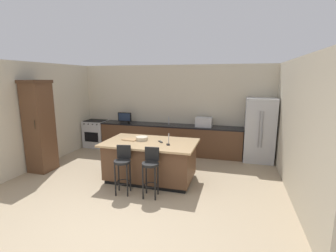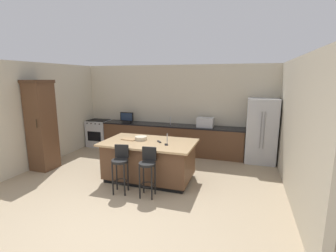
# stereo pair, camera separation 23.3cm
# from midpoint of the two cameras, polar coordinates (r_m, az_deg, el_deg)

# --- Properties ---
(ground_plane) EXTENTS (18.31, 18.31, 0.00)m
(ground_plane) POSITION_cam_midpoint_polar(r_m,az_deg,el_deg) (4.37, -14.87, -21.88)
(ground_plane) COLOR tan
(wall_back) EXTENTS (6.67, 0.12, 2.75)m
(wall_back) POSITION_cam_midpoint_polar(r_m,az_deg,el_deg) (7.96, 2.61, 4.09)
(wall_back) COLOR beige
(wall_back) RESTS_ON ground_plane
(wall_left) EXTENTS (0.12, 4.98, 2.75)m
(wall_left) POSITION_cam_midpoint_polar(r_m,az_deg,el_deg) (7.51, -26.27, 2.52)
(wall_left) COLOR beige
(wall_left) RESTS_ON ground_plane
(wall_right) EXTENTS (0.12, 4.98, 2.75)m
(wall_right) POSITION_cam_midpoint_polar(r_m,az_deg,el_deg) (5.52, 28.59, -0.44)
(wall_right) COLOR beige
(wall_right) RESTS_ON ground_plane
(counter_back) EXTENTS (4.49, 0.62, 0.90)m
(counter_back) POSITION_cam_midpoint_polar(r_m,az_deg,el_deg) (7.78, 1.50, -2.99)
(counter_back) COLOR brown
(counter_back) RESTS_ON ground_plane
(kitchen_island) EXTENTS (2.11, 1.25, 0.92)m
(kitchen_island) POSITION_cam_midpoint_polar(r_m,az_deg,el_deg) (5.77, -3.19, -7.94)
(kitchen_island) COLOR black
(kitchen_island) RESTS_ON ground_plane
(refrigerator) EXTENTS (0.81, 0.75, 1.80)m
(refrigerator) POSITION_cam_midpoint_polar(r_m,az_deg,el_deg) (7.35, 21.72, -1.04)
(refrigerator) COLOR #B7BABF
(refrigerator) RESTS_ON ground_plane
(range_oven) EXTENTS (0.73, 0.63, 0.92)m
(range_oven) POSITION_cam_midpoint_polar(r_m,az_deg,el_deg) (8.85, -14.98, -1.58)
(range_oven) COLOR #B7BABF
(range_oven) RESTS_ON ground_plane
(cabinet_tower) EXTENTS (0.56, 0.61, 2.30)m
(cabinet_tower) POSITION_cam_midpoint_polar(r_m,az_deg,el_deg) (6.99, -26.49, 0.42)
(cabinet_tower) COLOR brown
(cabinet_tower) RESTS_ON ground_plane
(microwave) EXTENTS (0.48, 0.36, 0.28)m
(microwave) POSITION_cam_midpoint_polar(r_m,az_deg,el_deg) (7.43, 9.55, 0.86)
(microwave) COLOR #B7BABF
(microwave) RESTS_ON counter_back
(tv_monitor) EXTENTS (0.46, 0.16, 0.34)m
(tv_monitor) POSITION_cam_midpoint_polar(r_m,az_deg,el_deg) (8.15, -8.73, 1.88)
(tv_monitor) COLOR black
(tv_monitor) RESTS_ON counter_back
(sink_faucet_back) EXTENTS (0.02, 0.02, 0.24)m
(sink_faucet_back) POSITION_cam_midpoint_polar(r_m,az_deg,el_deg) (7.76, 1.44, 1.29)
(sink_faucet_back) COLOR #B2B2B7
(sink_faucet_back) RESTS_ON counter_back
(sink_faucet_island) EXTENTS (0.02, 0.02, 0.22)m
(sink_faucet_island) POSITION_cam_midpoint_polar(r_m,az_deg,el_deg) (5.48, 1.03, -2.89)
(sink_faucet_island) COLOR #B2B2B7
(sink_faucet_island) RESTS_ON kitchen_island
(bar_stool_left) EXTENTS (0.34, 0.36, 1.00)m
(bar_stool_left) POSITION_cam_midpoint_polar(r_m,az_deg,el_deg) (5.17, -9.71, -8.86)
(bar_stool_left) COLOR black
(bar_stool_left) RESTS_ON ground_plane
(bar_stool_right) EXTENTS (0.34, 0.35, 0.99)m
(bar_stool_right) POSITION_cam_midpoint_polar(r_m,az_deg,el_deg) (4.95, -3.36, -9.63)
(bar_stool_right) COLOR black
(bar_stool_right) RESTS_ON ground_plane
(fruit_bowl) EXTENTS (0.28, 0.28, 0.08)m
(fruit_bowl) POSITION_cam_midpoint_polar(r_m,az_deg,el_deg) (5.79, -5.17, -2.85)
(fruit_bowl) COLOR beige
(fruit_bowl) RESTS_ON kitchen_island
(cell_phone) EXTENTS (0.12, 0.17, 0.01)m
(cell_phone) POSITION_cam_midpoint_polar(r_m,az_deg,el_deg) (5.37, 0.84, -4.34)
(cell_phone) COLOR black
(cell_phone) RESTS_ON kitchen_island
(tv_remote) EXTENTS (0.14, 0.16, 0.02)m
(tv_remote) POSITION_cam_midpoint_polar(r_m,az_deg,el_deg) (5.59, -0.88, -3.66)
(tv_remote) COLOR black
(tv_remote) RESTS_ON kitchen_island
(cutting_board) EXTENTS (0.37, 0.28, 0.02)m
(cutting_board) POSITION_cam_midpoint_polar(r_m,az_deg,el_deg) (5.88, -7.82, -3.02)
(cutting_board) COLOR #A87F51
(cutting_board) RESTS_ON kitchen_island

